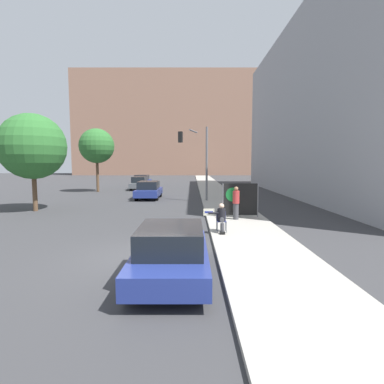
% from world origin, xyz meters
% --- Properties ---
extents(ground_plane, '(160.00, 160.00, 0.00)m').
position_xyz_m(ground_plane, '(0.00, 0.00, 0.00)').
color(ground_plane, '#38383A').
extents(sidewalk_curb, '(3.12, 90.00, 0.13)m').
position_xyz_m(sidewalk_curb, '(3.85, 15.00, 0.07)').
color(sidewalk_curb, '#A8A399').
rests_on(sidewalk_curb, ground_plane).
extents(building_backdrop_far, '(52.00, 12.00, 25.61)m').
position_xyz_m(building_backdrop_far, '(-2.00, 70.38, 12.81)').
color(building_backdrop_far, '#936B56').
rests_on(building_backdrop_far, ground_plane).
extents(building_backdrop_right, '(10.00, 32.00, 15.49)m').
position_xyz_m(building_backdrop_right, '(15.12, 18.46, 7.75)').
color(building_backdrop_right, '#99999E').
rests_on(building_backdrop_right, ground_plane).
extents(seated_protester, '(0.96, 0.77, 1.19)m').
position_xyz_m(seated_protester, '(2.73, 3.17, 0.77)').
color(seated_protester, '#474C56').
rests_on(seated_protester, sidewalk_curb).
extents(jogger_on_sidewalk, '(0.34, 0.34, 1.68)m').
position_xyz_m(jogger_on_sidewalk, '(3.76, 5.98, 0.99)').
color(jogger_on_sidewalk, '#424247').
rests_on(jogger_on_sidewalk, sidewalk_curb).
extents(protest_banner, '(1.93, 0.06, 1.80)m').
position_xyz_m(protest_banner, '(4.07, 6.67, 1.08)').
color(protest_banner, slate).
rests_on(protest_banner, sidewalk_curb).
extents(traffic_light_pole, '(2.30, 2.06, 5.61)m').
position_xyz_m(traffic_light_pole, '(1.87, 14.07, 3.87)').
color(traffic_light_pole, slate).
rests_on(traffic_light_pole, sidewalk_curb).
extents(parked_car_curbside, '(1.87, 4.17, 1.40)m').
position_xyz_m(parked_car_curbside, '(0.97, -1.55, 0.70)').
color(parked_car_curbside, navy).
rests_on(parked_car_curbside, ground_plane).
extents(car_on_road_nearest, '(1.89, 4.47, 1.48)m').
position_xyz_m(car_on_road_nearest, '(-2.15, 16.07, 0.74)').
color(car_on_road_nearest, navy).
rests_on(car_on_road_nearest, ground_plane).
extents(car_on_road_midblock, '(1.71, 4.28, 1.47)m').
position_xyz_m(car_on_road_midblock, '(-4.43, 24.71, 0.73)').
color(car_on_road_midblock, '#565B60').
rests_on(car_on_road_midblock, ground_plane).
extents(car_on_road_distant, '(1.83, 4.59, 1.46)m').
position_xyz_m(car_on_road_distant, '(-5.00, 29.74, 0.73)').
color(car_on_road_distant, navy).
rests_on(car_on_road_distant, ground_plane).
extents(street_tree_near_curb, '(4.03, 4.03, 6.03)m').
position_xyz_m(street_tree_near_curb, '(-8.34, 9.46, 4.01)').
color(street_tree_near_curb, brown).
rests_on(street_tree_near_curb, ground_plane).
extents(street_tree_midblock, '(3.57, 3.57, 6.55)m').
position_xyz_m(street_tree_midblock, '(-8.34, 22.01, 4.75)').
color(street_tree_midblock, brown).
rests_on(street_tree_midblock, ground_plane).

